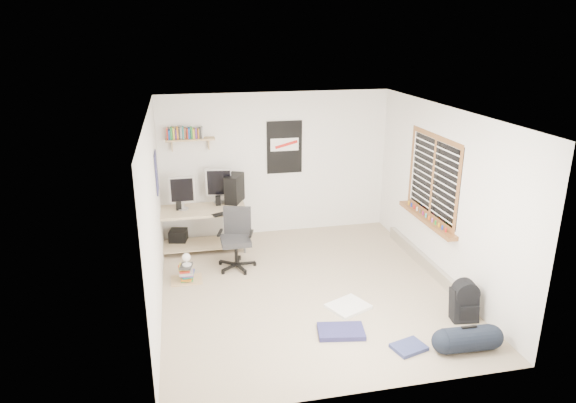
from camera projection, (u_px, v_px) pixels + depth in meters
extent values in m
cube|color=gray|center=(306.00, 289.00, 7.28)|extent=(4.00, 4.50, 0.01)
cube|color=white|center=(309.00, 112.00, 6.48)|extent=(4.00, 4.50, 0.01)
cube|color=silver|center=(276.00, 164.00, 8.97)|extent=(4.00, 0.01, 2.50)
cube|color=silver|center=(154.00, 216.00, 6.48)|extent=(0.01, 4.50, 2.50)
cube|color=silver|center=(444.00, 196.00, 7.28)|extent=(0.01, 4.50, 2.50)
cube|color=tan|center=(199.00, 229.00, 8.44)|extent=(1.62, 0.89, 0.70)
cube|color=#99989D|center=(183.00, 198.00, 8.27)|extent=(0.39, 0.10, 0.43)
cube|color=#A8A7AD|center=(219.00, 190.00, 8.59)|extent=(0.44, 0.17, 0.47)
cube|color=black|center=(234.00, 189.00, 8.64)|extent=(0.39, 0.51, 0.48)
cube|color=black|center=(224.00, 214.00, 8.15)|extent=(0.40, 0.27, 0.02)
cube|color=black|center=(179.00, 205.00, 8.29)|extent=(0.09, 0.09, 0.17)
cube|color=black|center=(218.00, 201.00, 8.50)|extent=(0.09, 0.09, 0.17)
cube|color=#272729|center=(236.00, 238.00, 7.77)|extent=(0.76, 0.76, 0.93)
cube|color=tan|center=(190.00, 139.00, 8.40)|extent=(0.80, 0.22, 0.24)
cube|color=black|center=(285.00, 147.00, 8.88)|extent=(0.62, 0.03, 0.92)
cube|color=navy|center=(156.00, 173.00, 7.52)|extent=(0.02, 0.42, 0.60)
cube|color=brown|center=(432.00, 177.00, 7.48)|extent=(0.10, 1.50, 1.26)
cube|color=#B7B2A8|center=(424.00, 261.00, 7.92)|extent=(0.08, 2.50, 0.18)
cube|color=black|center=(464.00, 305.00, 6.47)|extent=(0.35, 0.30, 0.43)
cylinder|color=black|center=(468.00, 340.00, 5.85)|extent=(0.30, 0.30, 0.57)
cube|color=silver|center=(348.00, 306.00, 6.78)|extent=(0.63, 0.59, 0.04)
cube|color=#232350|center=(341.00, 331.00, 6.20)|extent=(0.61, 0.44, 0.06)
cube|color=navy|center=(409.00, 347.00, 5.90)|extent=(0.43, 0.37, 0.05)
cube|color=olive|center=(186.00, 271.00, 7.47)|extent=(0.57, 0.52, 0.31)
cube|color=silver|center=(186.00, 257.00, 7.38)|extent=(0.17, 0.24, 0.22)
cube|color=black|center=(179.00, 239.00, 8.64)|extent=(0.33, 0.33, 0.31)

